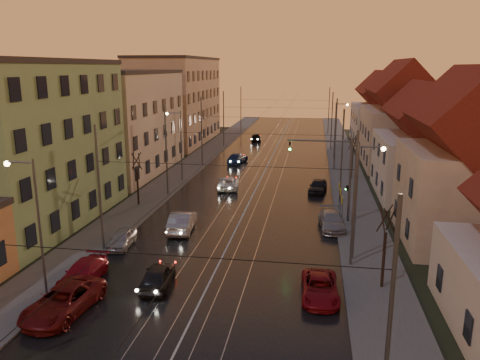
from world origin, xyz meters
The scene contains 45 objects.
ground centered at (0.00, 0.00, 0.00)m, with size 160.00×160.00×0.00m, color black.
road centered at (0.00, 40.00, 0.02)m, with size 16.00×120.00×0.04m, color black.
sidewalk_left centered at (-10.00, 40.00, 0.07)m, with size 4.00×120.00×0.15m, color #4C4C4C.
sidewalk_right centered at (10.00, 40.00, 0.07)m, with size 4.00×120.00×0.15m, color #4C4C4C.
tram_rail_0 centered at (-2.20, 40.00, 0.06)m, with size 0.06×120.00×0.03m, color gray.
tram_rail_1 centered at (-0.77, 40.00, 0.06)m, with size 0.06×120.00×0.03m, color gray.
tram_rail_2 centered at (0.77, 40.00, 0.06)m, with size 0.06×120.00×0.03m, color gray.
tram_rail_3 centered at (2.20, 40.00, 0.06)m, with size 0.06×120.00×0.03m, color gray.
apartment_left_1 centered at (-17.50, 14.00, 6.50)m, with size 10.00×18.00×13.00m, color #6F915C.
apartment_left_2 centered at (-17.50, 34.00, 6.00)m, with size 10.00×20.00×12.00m, color #BEAD93.
apartment_left_3 centered at (-17.50, 58.00, 7.00)m, with size 10.00×24.00×14.00m, color tan.
house_right_1 centered at (17.00, 15.00, 5.45)m, with size 8.67×10.20×10.80m.
house_right_2 centered at (17.00, 28.00, 4.64)m, with size 9.18×12.24×9.20m.
house_right_3 centered at (17.00, 43.00, 5.80)m, with size 9.18×14.28×11.50m.
house_right_4 centered at (17.00, 61.00, 5.05)m, with size 9.18×16.32×10.00m.
catenary_pole_r_0 centered at (8.60, -6.00, 4.50)m, with size 0.16×0.16×9.00m, color #595B60.
catenary_pole_l_1 centered at (-8.60, 9.00, 4.50)m, with size 0.16×0.16×9.00m, color #595B60.
catenary_pole_r_1 centered at (8.60, 9.00, 4.50)m, with size 0.16×0.16×9.00m, color #595B60.
catenary_pole_l_2 centered at (-8.60, 24.00, 4.50)m, with size 0.16×0.16×9.00m, color #595B60.
catenary_pole_r_2 centered at (8.60, 24.00, 4.50)m, with size 0.16×0.16×9.00m, color #595B60.
catenary_pole_l_3 centered at (-8.60, 39.00, 4.50)m, with size 0.16×0.16×9.00m, color #595B60.
catenary_pole_r_3 centered at (8.60, 39.00, 4.50)m, with size 0.16×0.16×9.00m, color #595B60.
catenary_pole_l_4 centered at (-8.60, 54.00, 4.50)m, with size 0.16×0.16×9.00m, color #595B60.
catenary_pole_r_4 centered at (8.60, 54.00, 4.50)m, with size 0.16×0.16×9.00m, color #595B60.
catenary_pole_l_5 centered at (-8.60, 72.00, 4.50)m, with size 0.16×0.16×9.00m, color #595B60.
catenary_pole_r_5 centered at (8.60, 72.00, 4.50)m, with size 0.16×0.16×9.00m, color #595B60.
street_lamp_0 centered at (-9.10, 2.00, 4.89)m, with size 1.75×0.32×8.00m.
street_lamp_1 centered at (9.10, 10.00, 4.89)m, with size 1.75×0.32×8.00m.
street_lamp_2 centered at (-9.10, 30.00, 4.89)m, with size 1.75×0.32×8.00m.
street_lamp_3 centered at (9.10, 46.00, 4.89)m, with size 1.75×0.32×8.00m.
traffic_light_mast centered at (7.99, 18.00, 4.60)m, with size 5.30×0.32×7.20m.
bare_tree_0 centered at (-10.20, 20.00, 2.49)m, with size 1.09×1.09×5.11m.
bare_tree_1 centered at (10.20, 6.00, 2.49)m, with size 1.09×1.09×5.11m.
bare_tree_2 centered at (10.40, 34.00, 2.49)m, with size 1.09×1.09×5.11m.
driving_car_0 centered at (-2.94, 4.20, 0.68)m, with size 1.61×4.01×1.37m, color black.
driving_car_1 centered at (-4.19, 13.88, 0.79)m, with size 1.67×4.78×1.58m, color gray.
driving_car_2 centered at (-2.97, 27.45, 0.64)m, with size 2.13×4.62×1.28m, color silver.
driving_car_3 centered at (-4.25, 41.25, 0.69)m, with size 1.94×4.78×1.39m, color navy.
driving_car_4 centered at (-4.11, 60.71, 0.71)m, with size 1.68×4.17×1.42m, color black.
parked_left_1 centered at (-6.82, 0.39, 0.74)m, with size 2.44×5.30×1.47m, color #631011.
parked_left_2 centered at (-7.60, 4.04, 0.63)m, with size 1.77×4.35×1.26m, color maroon.
parked_left_3 centered at (-7.60, 9.92, 0.61)m, with size 1.45×3.59×1.22m, color #A6A6AC.
parked_right_0 centered at (6.58, 4.29, 0.62)m, with size 2.04×4.43×1.23m, color maroon.
parked_right_1 centered at (7.60, 16.27, 0.68)m, with size 1.90×4.67×1.36m, color #98979D.
parked_right_2 centered at (6.52, 27.45, 0.69)m, with size 1.64×4.07×1.39m, color black.
Camera 1 is at (5.92, -20.32, 12.76)m, focal length 35.00 mm.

